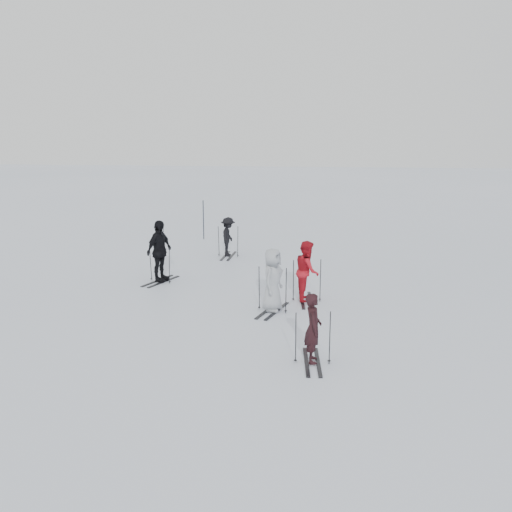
{
  "coord_description": "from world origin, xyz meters",
  "views": [
    {
      "loc": [
        2.18,
        -16.46,
        4.94
      ],
      "look_at": [
        0.0,
        1.0,
        1.0
      ],
      "focal_mm": 40.0,
      "sensor_mm": 36.0,
      "label": 1
    }
  ],
  "objects_px": {
    "skier_red": "(307,272)",
    "skier_near_dark": "(313,329)",
    "skier_uphill_far": "(228,237)",
    "skier_uphill_left": "(159,252)",
    "skier_grey": "(273,281)",
    "piste_marker": "(203,220)"
  },
  "relations": [
    {
      "from": "skier_red",
      "to": "skier_near_dark",
      "type": "bearing_deg",
      "value": 177.57
    },
    {
      "from": "skier_uphill_far",
      "to": "skier_uphill_left",
      "type": "bearing_deg",
      "value": 160.29
    },
    {
      "from": "skier_grey",
      "to": "skier_uphill_left",
      "type": "relative_size",
      "value": 0.86
    },
    {
      "from": "skier_near_dark",
      "to": "skier_grey",
      "type": "xyz_separation_m",
      "value": [
        -1.2,
        3.46,
        0.11
      ]
    },
    {
      "from": "skier_grey",
      "to": "skier_uphill_far",
      "type": "relative_size",
      "value": 1.14
    },
    {
      "from": "skier_near_dark",
      "to": "skier_uphill_left",
      "type": "xyz_separation_m",
      "value": [
        -5.17,
        6.08,
        0.25
      ]
    },
    {
      "from": "piste_marker",
      "to": "skier_grey",
      "type": "bearing_deg",
      "value": -67.73
    },
    {
      "from": "skier_near_dark",
      "to": "skier_uphill_left",
      "type": "height_order",
      "value": "skier_uphill_left"
    },
    {
      "from": "skier_near_dark",
      "to": "skier_grey",
      "type": "relative_size",
      "value": 0.87
    },
    {
      "from": "piste_marker",
      "to": "skier_near_dark",
      "type": "bearing_deg",
      "value": -68.52
    },
    {
      "from": "skier_red",
      "to": "skier_uphill_left",
      "type": "height_order",
      "value": "skier_uphill_left"
    },
    {
      "from": "skier_red",
      "to": "skier_uphill_left",
      "type": "xyz_separation_m",
      "value": [
        -4.87,
        1.55,
        0.13
      ]
    },
    {
      "from": "skier_uphill_left",
      "to": "skier_uphill_far",
      "type": "distance_m",
      "value": 4.36
    },
    {
      "from": "skier_red",
      "to": "skier_grey",
      "type": "relative_size",
      "value": 1.01
    },
    {
      "from": "skier_uphill_left",
      "to": "skier_near_dark",
      "type": "bearing_deg",
      "value": -119.0
    },
    {
      "from": "skier_uphill_left",
      "to": "skier_uphill_far",
      "type": "relative_size",
      "value": 1.32
    },
    {
      "from": "skier_uphill_left",
      "to": "piste_marker",
      "type": "xyz_separation_m",
      "value": [
        -0.15,
        7.44,
        -0.12
      ]
    },
    {
      "from": "skier_grey",
      "to": "skier_uphill_left",
      "type": "height_order",
      "value": "skier_uphill_left"
    },
    {
      "from": "skier_red",
      "to": "skier_uphill_left",
      "type": "bearing_deg",
      "value": 66.22
    },
    {
      "from": "skier_grey",
      "to": "skier_uphill_far",
      "type": "xyz_separation_m",
      "value": [
        -2.4,
        6.68,
        -0.11
      ]
    },
    {
      "from": "skier_red",
      "to": "piste_marker",
      "type": "xyz_separation_m",
      "value": [
        -5.03,
        8.99,
        0.01
      ]
    },
    {
      "from": "skier_near_dark",
      "to": "piste_marker",
      "type": "relative_size",
      "value": 0.85
    }
  ]
}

